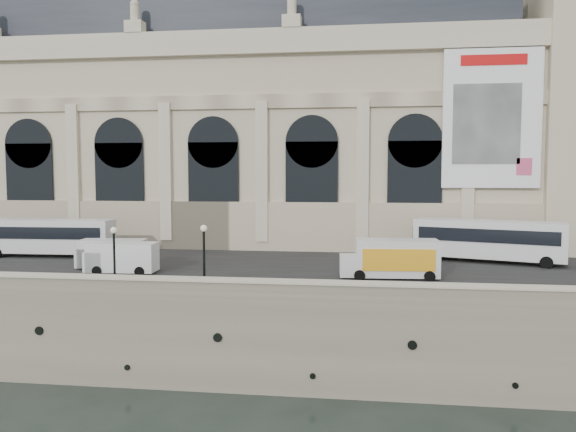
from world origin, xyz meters
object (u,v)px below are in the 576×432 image
object	(u,v)px
lamp_right	(204,258)
van_c	(119,258)
bus_right	(488,239)
box_truck	(391,259)
van_b	(109,254)
lamp_left	(114,258)
bus_left	(49,236)

from	to	relation	value
lamp_right	van_c	bearing A→B (deg)	148.25
bus_right	box_truck	distance (m)	12.29
bus_right	box_truck	world-z (taller)	bus_right
van_b	lamp_left	size ratio (longest dim) A/B	1.33
bus_right	lamp_left	distance (m)	31.46
van_c	lamp_right	size ratio (longest dim) A/B	1.26
van_c	lamp_right	xyz separation A→B (m)	(8.42, -5.21, 0.96)
box_truck	lamp_left	distance (m)	19.96
bus_right	van_b	bearing A→B (deg)	-167.07
lamp_right	van_b	bearing A→B (deg)	144.91
van_b	lamp_right	world-z (taller)	lamp_right
bus_left	bus_right	bearing A→B (deg)	2.56
van_c	lamp_left	distance (m)	6.12
bus_left	lamp_left	xyz separation A→B (m)	(12.36, -13.00, 0.12)
bus_left	van_b	world-z (taller)	bus_left
lamp_left	bus_right	bearing A→B (deg)	28.05
bus_left	van_b	bearing A→B (deg)	-33.00
bus_left	van_b	distance (m)	10.09
lamp_left	lamp_right	xyz separation A→B (m)	(6.18, 0.42, 0.09)
van_b	lamp_left	bearing A→B (deg)	-62.42
bus_right	van_c	distance (m)	31.39
bus_left	box_truck	distance (m)	32.03
box_truck	lamp_left	world-z (taller)	lamp_left
bus_right	box_truck	size ratio (longest dim) A/B	1.73
lamp_left	lamp_right	size ratio (longest dim) A/B	0.96
bus_left	box_truck	xyz separation A→B (m)	(31.31, -6.73, -0.52)
box_truck	lamp_right	world-z (taller)	lamp_right
box_truck	lamp_left	xyz separation A→B (m)	(-18.94, -6.27, 0.64)
bus_right	van_c	bearing A→B (deg)	-163.02
bus_right	lamp_left	size ratio (longest dim) A/B	3.02
van_b	lamp_left	xyz separation A→B (m)	(3.93, -7.52, 0.87)
bus_right	lamp_left	world-z (taller)	lamp_left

